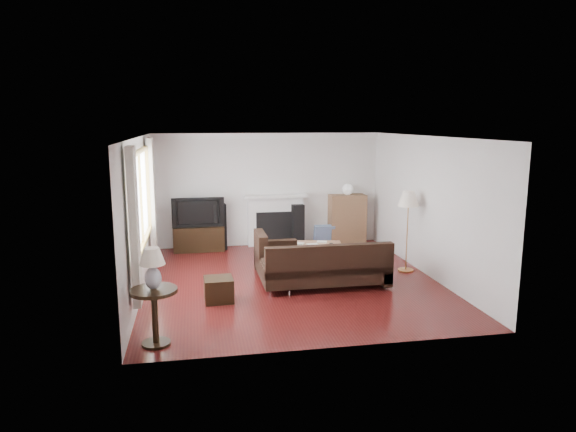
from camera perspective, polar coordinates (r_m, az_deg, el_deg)
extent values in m
cube|color=#4E1311|center=(9.07, 0.34, -7.19)|extent=(5.10, 5.60, 0.04)
cube|color=white|center=(8.64, 0.36, 8.81)|extent=(5.10, 5.60, 0.04)
cube|color=silver|center=(11.45, -2.22, 2.94)|extent=(5.00, 0.04, 2.50)
cube|color=silver|center=(6.14, 5.15, -3.73)|extent=(5.00, 0.04, 2.50)
cube|color=silver|center=(8.66, -16.12, 0.08)|extent=(0.04, 5.50, 2.50)
cube|color=silver|center=(9.55, 15.26, 1.06)|extent=(0.04, 5.50, 2.50)
cube|color=olive|center=(8.41, -16.01, 1.85)|extent=(0.12, 2.74, 1.54)
cube|color=beige|center=(6.94, -16.71, -1.21)|extent=(0.10, 0.35, 2.10)
cube|color=beige|center=(9.93, -14.86, 2.30)|extent=(0.10, 0.35, 2.10)
cube|color=white|center=(11.47, -1.37, -0.46)|extent=(1.40, 0.26, 1.15)
cube|color=black|center=(11.24, -9.87, -2.43)|extent=(1.08, 0.48, 0.54)
imported|color=black|center=(11.13, -9.96, 0.51)|extent=(1.10, 0.14, 0.63)
cube|color=black|center=(11.25, -7.73, -1.14)|extent=(0.34, 0.38, 1.01)
cube|color=black|center=(11.49, 1.02, -0.99)|extent=(0.29, 0.33, 0.93)
cube|color=brown|center=(11.73, 6.58, -0.36)|extent=(0.81, 0.39, 1.12)
sphere|color=white|center=(11.62, 6.65, 2.96)|extent=(0.25, 0.25, 0.25)
cube|color=black|center=(8.68, 4.12, -5.47)|extent=(2.30, 1.68, 0.74)
cube|color=#9A6949|center=(9.89, 2.63, -4.35)|extent=(1.23, 0.82, 0.44)
cube|color=black|center=(8.10, -7.71, -8.10)|extent=(0.45, 0.45, 0.37)
cube|color=#BA7D40|center=(9.71, 13.11, -1.69)|extent=(0.45, 0.45, 1.50)
cube|color=black|center=(6.69, -14.57, -10.81)|extent=(0.58, 0.58, 0.73)
cube|color=silver|center=(6.49, -14.82, -5.71)|extent=(0.32, 0.32, 0.51)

